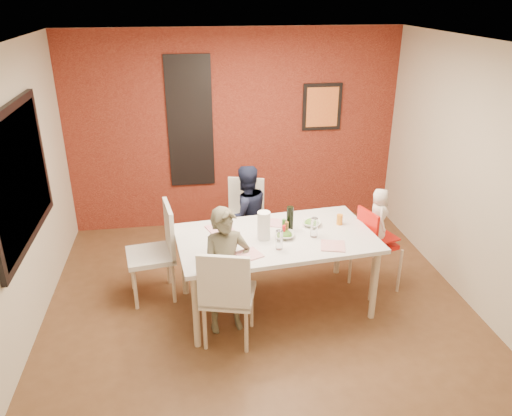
{
  "coord_description": "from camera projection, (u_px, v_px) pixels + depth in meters",
  "views": [
    {
      "loc": [
        -0.7,
        -4.37,
        3.14
      ],
      "look_at": [
        0.0,
        0.3,
        1.05
      ],
      "focal_mm": 35.0,
      "sensor_mm": 36.0,
      "label": 1
    }
  ],
  "objects": [
    {
      "name": "chair_left",
      "position": [
        159.0,
        247.0,
        5.35
      ],
      "size": [
        0.56,
        0.56,
        1.06
      ],
      "rotation": [
        0.0,
        0.0,
        4.87
      ],
      "color": "silver",
      "rests_on": "ground"
    },
    {
      "name": "wall_back",
      "position": [
        235.0,
        131.0,
        6.81
      ],
      "size": [
        4.5,
        0.02,
        2.7
      ],
      "primitive_type": "cube",
      "color": "beige",
      "rests_on": "ground"
    },
    {
      "name": "picture_window_frame",
      "position": [
        19.0,
        177.0,
        4.57
      ],
      "size": [
        0.05,
        1.7,
        1.3
      ],
      "primitive_type": "cube",
      "color": "black",
      "rests_on": "wall_left"
    },
    {
      "name": "ground",
      "position": [
        260.0,
        309.0,
        5.32
      ],
      "size": [
        4.5,
        4.5,
        0.0
      ],
      "primitive_type": "plane",
      "color": "brown",
      "rests_on": "ground"
    },
    {
      "name": "glassblock_strip",
      "position": [
        190.0,
        122.0,
        6.64
      ],
      "size": [
        0.55,
        0.03,
        1.7
      ],
      "primitive_type": "cube",
      "color": "silver",
      "rests_on": "wall_back"
    },
    {
      "name": "salad_bowl_b",
      "position": [
        312.0,
        223.0,
        5.29
      ],
      "size": [
        0.23,
        0.23,
        0.05
      ],
      "primitive_type": "imported",
      "rotation": [
        0.0,
        0.0,
        -0.23
      ],
      "color": "white",
      "rests_on": "dining_table"
    },
    {
      "name": "child_far",
      "position": [
        245.0,
        215.0,
        6.01
      ],
      "size": [
        0.72,
        0.63,
        1.26
      ],
      "primitive_type": "imported",
      "rotation": [
        0.0,
        0.0,
        3.43
      ],
      "color": "#161A31",
      "rests_on": "ground"
    },
    {
      "name": "art_print_canvas",
      "position": [
        322.0,
        107.0,
        6.8
      ],
      "size": [
        0.44,
        0.01,
        0.54
      ],
      "primitive_type": "cube",
      "color": "orange",
      "rests_on": "wall_back"
    },
    {
      "name": "chair_far",
      "position": [
        245.0,
        213.0,
        6.26
      ],
      "size": [
        0.56,
        0.56,
        0.98
      ],
      "rotation": [
        0.0,
        0.0,
        -0.28
      ],
      "color": "silver",
      "rests_on": "ground"
    },
    {
      "name": "brick_accent_wall",
      "position": [
        235.0,
        131.0,
        6.79
      ],
      "size": [
        4.5,
        0.02,
        2.7
      ],
      "primitive_type": "cube",
      "color": "maroon",
      "rests_on": "ground"
    },
    {
      "name": "condiment_green",
      "position": [
        284.0,
        226.0,
        5.1
      ],
      "size": [
        0.04,
        0.04,
        0.15
      ],
      "primitive_type": "cylinder",
      "color": "#317928",
      "rests_on": "dining_table"
    },
    {
      "name": "sippy_cup",
      "position": [
        340.0,
        219.0,
        5.3
      ],
      "size": [
        0.06,
        0.06,
        0.11
      ],
      "primitive_type": "cylinder",
      "color": "orange",
      "rests_on": "dining_table"
    },
    {
      "name": "condiment_brown",
      "position": [
        286.0,
        229.0,
        5.05
      ],
      "size": [
        0.04,
        0.04,
        0.15
      ],
      "primitive_type": "cylinder",
      "color": "brown",
      "rests_on": "dining_table"
    },
    {
      "name": "wall_front",
      "position": [
        325.0,
        343.0,
        2.74
      ],
      "size": [
        4.5,
        0.02,
        2.7
      ],
      "primitive_type": "cube",
      "color": "beige",
      "rests_on": "ground"
    },
    {
      "name": "child_near",
      "position": [
        226.0,
        271.0,
        4.78
      ],
      "size": [
        0.52,
        0.39,
        1.31
      ],
      "primitive_type": "imported",
      "rotation": [
        0.0,
        0.0,
        0.18
      ],
      "color": "brown",
      "rests_on": "ground"
    },
    {
      "name": "ceiling",
      "position": [
        261.0,
        44.0,
        4.23
      ],
      "size": [
        4.5,
        4.5,
        0.02
      ],
      "primitive_type": "cube",
      "color": "silver",
      "rests_on": "wall_back"
    },
    {
      "name": "wall_right",
      "position": [
        478.0,
        180.0,
        5.08
      ],
      "size": [
        0.02,
        4.5,
        2.7
      ],
      "primitive_type": "cube",
      "color": "beige",
      "rests_on": "ground"
    },
    {
      "name": "plate_near_right",
      "position": [
        333.0,
        246.0,
        4.86
      ],
      "size": [
        0.28,
        0.28,
        0.01
      ],
      "primitive_type": "cube",
      "rotation": [
        0.0,
        0.0,
        -0.27
      ],
      "color": "white",
      "rests_on": "dining_table"
    },
    {
      "name": "dining_table",
      "position": [
        276.0,
        243.0,
        5.09
      ],
      "size": [
        2.09,
        1.3,
        0.83
      ],
      "rotation": [
        0.0,
        0.0,
        0.1
      ],
      "color": "silver",
      "rests_on": "ground"
    },
    {
      "name": "wall_left",
      "position": [
        13.0,
        206.0,
        4.47
      ],
      "size": [
        0.02,
        4.5,
        2.7
      ],
      "primitive_type": "cube",
      "color": "beige",
      "rests_on": "ground"
    },
    {
      "name": "salad_bowl_a",
      "position": [
        285.0,
        235.0,
        5.03
      ],
      "size": [
        0.24,
        0.24,
        0.05
      ],
      "primitive_type": "imported",
      "rotation": [
        0.0,
        0.0,
        -0.23
      ],
      "color": "silver",
      "rests_on": "dining_table"
    },
    {
      "name": "toddler",
      "position": [
        379.0,
        216.0,
        5.35
      ],
      "size": [
        0.24,
        0.33,
        0.63
      ],
      "primitive_type": "imported",
      "rotation": [
        0.0,
        0.0,
        1.42
      ],
      "color": "white",
      "rests_on": "high_chair"
    },
    {
      "name": "wine_glass_a",
      "position": [
        279.0,
        240.0,
        4.78
      ],
      "size": [
        0.07,
        0.07,
        0.2
      ],
      "primitive_type": "cylinder",
      "color": "white",
      "rests_on": "dining_table"
    },
    {
      "name": "paper_towel_roll",
      "position": [
        264.0,
        226.0,
        4.96
      ],
      "size": [
        0.13,
        0.13,
        0.29
      ],
      "primitive_type": "cylinder",
      "color": "white",
      "rests_on": "dining_table"
    },
    {
      "name": "picture_window_pane",
      "position": [
        20.0,
        177.0,
        4.58
      ],
      "size": [
        0.02,
        1.55,
        1.15
      ],
      "primitive_type": "cube",
      "color": "black",
      "rests_on": "wall_left"
    },
    {
      "name": "plate_far_mid",
      "position": [
        276.0,
        223.0,
        5.34
      ],
      "size": [
        0.26,
        0.26,
        0.01
      ],
      "primitive_type": "cube",
      "rotation": [
        0.0,
        0.0,
        -0.34
      ],
      "color": "white",
      "rests_on": "dining_table"
    },
    {
      "name": "high_chair",
      "position": [
        374.0,
        242.0,
        5.46
      ],
      "size": [
        0.51,
        0.51,
        0.99
      ],
      "rotation": [
        0.0,
        0.0,
        1.87
      ],
      "color": "red",
      "rests_on": "ground"
    },
    {
      "name": "wine_glass_b",
      "position": [
        314.0,
        227.0,
        5.02
      ],
      "size": [
        0.07,
        0.07,
        0.21
      ],
      "primitive_type": "cylinder",
      "color": "white",
      "rests_on": "dining_table"
    },
    {
      "name": "wine_bottle",
      "position": [
        290.0,
        219.0,
        5.12
      ],
      "size": [
        0.07,
        0.07,
        0.27
      ],
      "primitive_type": "cylinder",
      "color": "black",
      "rests_on": "dining_table"
    },
    {
      "name": "condiment_red",
      "position": [
        284.0,
        232.0,
        5.02
      ],
      "size": [
        0.03,
        0.03,
        0.13
      ],
      "primitive_type": "cylinder",
      "color": "red",
      "rests_on": "dining_table"
    },
    {
      "name": "chair_near",
      "position": [
        226.0,
        293.0,
        4.58
      ],
      "size": [
        0.58,
        0.58,
        1.03
      ],
      "rotation": [
        0.0,
        0.0,
        2.88
      ],
      "color": "white",
      "rests_on": "ground"
    },
    {
      "name": "art_print_frame",
      "position": [
        322.0,
        107.0,
        6.82
      ],
      "size": [
        0.54,
        0.03,
        0.64
      ],
      "primitive_type": "cube",
      "color": "black",
      "rests_on": "wall_back"
    },
    {
      "name": "plate_far_left",
      "position": [
        219.0,
        228.0,
        5.21
      ],
      "size": [
        0.31,
        0.31,
        0.01
      ],
      "primitive_type": "cube",
      "rotation": [
        0.0,
        0.0,
        0.34
      ],
      "color": "white",
      "rests_on": "dining_table"
    },
    {
      "name": "plate_near_left",
      "position": [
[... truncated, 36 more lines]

